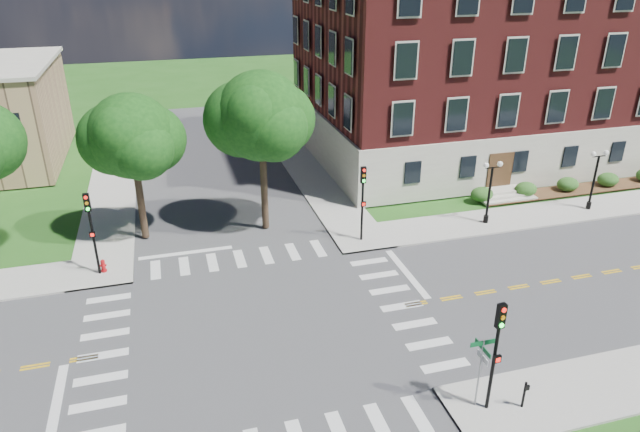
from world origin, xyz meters
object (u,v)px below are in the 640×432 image
object	(u,v)px
traffic_signal_nw	(91,224)
fire_hydrant	(103,266)
twin_lamp_east	(595,176)
push_button_post	(525,393)
twin_lamp_west	(490,189)
traffic_signal_se	(497,344)
traffic_signal_ne	(363,194)
street_sign_pole	(481,360)

from	to	relation	value
traffic_signal_nw	fire_hydrant	bearing A→B (deg)	35.58
traffic_signal_nw	fire_hydrant	size ratio (longest dim) A/B	6.40
traffic_signal_nw	twin_lamp_east	size ratio (longest dim) A/B	1.13
traffic_signal_nw	fire_hydrant	world-z (taller)	traffic_signal_nw
traffic_signal_nw	push_button_post	xyz separation A→B (m)	(16.68, -15.44, -2.39)
traffic_signal_nw	fire_hydrant	distance (m)	2.73
twin_lamp_west	push_button_post	size ratio (longest dim) A/B	3.53
traffic_signal_se	traffic_signal_ne	xyz separation A→B (m)	(0.11, 15.03, 0.00)
twin_lamp_east	fire_hydrant	world-z (taller)	twin_lamp_east
twin_lamp_east	street_sign_pole	bearing A→B (deg)	-139.25
traffic_signal_ne	twin_lamp_west	size ratio (longest dim) A/B	1.13
traffic_signal_ne	fire_hydrant	bearing A→B (deg)	179.18
street_sign_pole	push_button_post	size ratio (longest dim) A/B	2.58
traffic_signal_ne	twin_lamp_west	distance (m)	8.82
traffic_signal_ne	fire_hydrant	world-z (taller)	traffic_signal_ne
traffic_signal_ne	traffic_signal_se	bearing A→B (deg)	-90.42
traffic_signal_nw	twin_lamp_west	xyz separation A→B (m)	(24.22, 0.08, -0.66)
push_button_post	fire_hydrant	size ratio (longest dim) A/B	1.60
traffic_signal_ne	fire_hydrant	size ratio (longest dim) A/B	6.40
twin_lamp_east	street_sign_pole	distance (m)	22.93
traffic_signal_nw	fire_hydrant	xyz separation A→B (m)	(0.22, 0.15, -2.72)
traffic_signal_se	push_button_post	xyz separation A→B (m)	(1.36, -0.35, -2.39)
street_sign_pole	traffic_signal_nw	bearing A→B (deg)	135.22
traffic_signal_ne	traffic_signal_nw	bearing A→B (deg)	179.76
twin_lamp_east	street_sign_pole	world-z (taller)	twin_lamp_east
traffic_signal_ne	traffic_signal_nw	distance (m)	15.43
traffic_signal_se	traffic_signal_nw	size ratio (longest dim) A/B	1.00
twin_lamp_west	traffic_signal_ne	bearing A→B (deg)	-179.03
street_sign_pole	fire_hydrant	size ratio (longest dim) A/B	4.13
street_sign_pole	traffic_signal_se	bearing A→B (deg)	-35.39
twin_lamp_west	twin_lamp_east	bearing A→B (deg)	0.38
traffic_signal_ne	push_button_post	bearing A→B (deg)	-85.35
twin_lamp_east	traffic_signal_se	bearing A→B (deg)	-138.14
traffic_signal_ne	fire_hydrant	xyz separation A→B (m)	(-15.21, 0.22, -2.72)
traffic_signal_se	twin_lamp_west	xyz separation A→B (m)	(8.90, 15.18, -0.66)
traffic_signal_nw	street_sign_pole	bearing A→B (deg)	-44.78
twin_lamp_east	fire_hydrant	size ratio (longest dim) A/B	5.64
traffic_signal_ne	twin_lamp_east	world-z (taller)	traffic_signal_ne
traffic_signal_se	traffic_signal_ne	distance (m)	15.03
street_sign_pole	fire_hydrant	world-z (taller)	street_sign_pole
street_sign_pole	traffic_signal_ne	bearing A→B (deg)	88.14
traffic_signal_nw	traffic_signal_se	bearing A→B (deg)	-44.58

